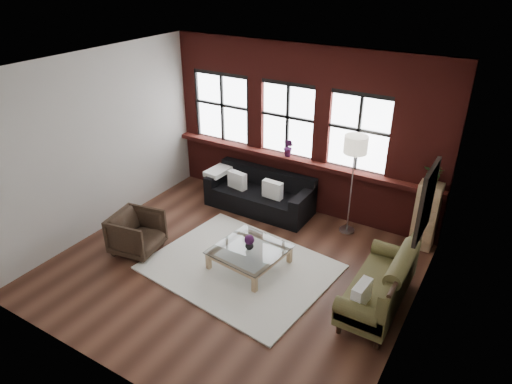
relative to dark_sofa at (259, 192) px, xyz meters
The scene contains 26 objects.
floor 2.03m from the dark_sofa, 72.35° to the right, with size 5.50×5.50×0.00m, color #3E2116.
ceiling 3.45m from the dark_sofa, 72.35° to the right, with size 5.50×5.50×0.00m, color white.
wall_back 1.49m from the dark_sofa, 44.79° to the left, with size 5.50×5.50×0.00m, color beige.
wall_front 4.61m from the dark_sofa, 82.18° to the right, with size 5.50×5.50×0.00m, color beige.
wall_left 3.11m from the dark_sofa, 138.47° to the right, with size 5.00×5.00×0.00m, color beige.
wall_right 4.04m from the dark_sofa, 29.53° to the right, with size 5.00×5.00×0.00m, color beige.
brick_backwall 1.46m from the dark_sofa, 41.77° to the left, with size 5.50×0.12×3.20m, color #531713, non-canonical shape.
sill_ledge 1.00m from the dark_sofa, 36.66° to the left, with size 5.50×0.30×0.08m, color #531713.
window_left 1.90m from the dark_sofa, 155.29° to the left, with size 1.38×0.10×1.50m, color black, non-canonical shape.
window_mid 1.51m from the dark_sofa, 61.03° to the left, with size 1.38×0.10×1.50m, color black, non-canonical shape.
window_right 2.25m from the dark_sofa, 17.88° to the left, with size 1.38×0.10×1.50m, color black, non-canonical shape.
wall_poster 3.97m from the dark_sofa, 25.70° to the right, with size 0.05×0.74×0.94m, color black, non-canonical shape.
shag_rug 2.01m from the dark_sofa, 68.41° to the right, with size 2.80×2.20×0.03m, color silver.
dark_sofa is the anchor object (origin of this frame).
pillow_a 0.50m from the dark_sofa, 167.50° to the right, with size 0.40×0.14×0.34m, color white.
pillow_b 0.41m from the dark_sofa, 15.91° to the right, with size 0.40×0.14×0.34m, color white.
vintage_settee 3.32m from the dark_sofa, 28.93° to the right, with size 0.78×1.76×0.94m, color #4D4823, non-canonical shape.
pillow_settee 3.55m from the dark_sofa, 37.18° to the right, with size 0.14×0.38×0.34m, color white.
armchair 2.54m from the dark_sofa, 114.28° to the right, with size 0.75×0.77×0.70m, color black.
coffee_table 1.93m from the dark_sofa, 64.15° to the right, with size 1.06×1.06×0.36m, color tan, non-canonical shape.
vase 1.92m from the dark_sofa, 64.15° to the right, with size 0.14×0.14×0.14m, color #B2B2B2.
flowers 1.92m from the dark_sofa, 64.15° to the right, with size 0.16×0.16×0.16m, color #431744.
drawer_chest 3.12m from the dark_sofa, ahead, with size 0.37×0.37×1.21m, color tan.
potted_plant_top 3.27m from the dark_sofa, ahead, with size 0.32×0.28×0.36m, color #2D5923.
floor_lamp 1.91m from the dark_sofa, ahead, with size 0.40×0.40×2.01m, color #A5A5A8, non-canonical shape.
sill_plant 1.05m from the dark_sofa, 46.67° to the left, with size 0.20×0.16×0.37m, color #431744.
Camera 1 is at (3.45, -4.97, 4.53)m, focal length 32.00 mm.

